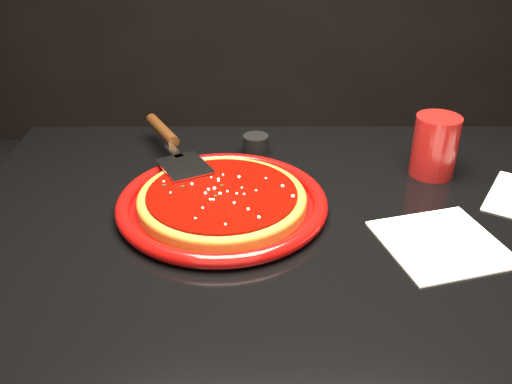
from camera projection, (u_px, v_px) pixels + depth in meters
table at (291, 368)px, 1.19m from camera, size 1.20×0.80×0.75m
plate at (222, 203)px, 1.01m from camera, size 0.40×0.40×0.03m
pizza_crust at (222, 201)px, 1.01m from camera, size 0.32×0.32×0.01m
pizza_crust_rim at (222, 198)px, 1.00m from camera, size 0.32×0.32×0.02m
pizza_sauce at (222, 195)px, 1.00m from camera, size 0.28×0.28×0.01m
parmesan_dusting at (222, 191)px, 1.00m from camera, size 0.26×0.26×0.01m
basil_flecks at (222, 192)px, 1.00m from camera, size 0.24×0.24×0.00m
pizza_server at (173, 144)px, 1.15m from camera, size 0.25×0.36×0.03m
cup at (435, 146)px, 1.11m from camera, size 0.10×0.10×0.12m
napkin_a at (441, 243)px, 0.92m from camera, size 0.23×0.23×0.00m
ramekin at (256, 145)px, 1.21m from camera, size 0.06×0.06×0.04m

